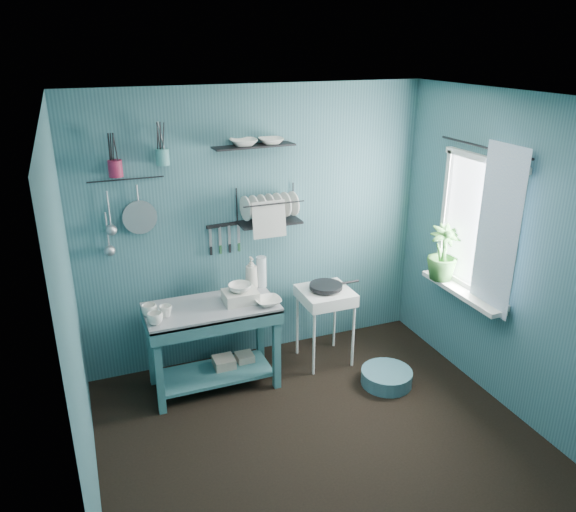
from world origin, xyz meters
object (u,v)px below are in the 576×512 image
object	(u,v)px
colander	(140,217)
floor_basin	(387,377)
utensil_cup_teal	(162,157)
mug_right	(149,310)
storage_tin_large	(224,369)
work_counter	(213,346)
frying_pan	(326,286)
mug_mid	(166,311)
hotplate_stand	(325,325)
utensil_cup_magenta	(115,169)
mug_left	(155,319)
potted_plant	(443,253)
soap_bottle	(251,273)
storage_tin_small	(245,364)
wash_tub	(240,296)
dish_rack	(270,206)
water_bottle	(261,272)

from	to	relation	value
colander	floor_basin	bearing A→B (deg)	-26.56
utensil_cup_teal	colander	world-z (taller)	utensil_cup_teal
mug_right	storage_tin_large	xyz separation A→B (m)	(0.60, 0.05, -0.71)
work_counter	mug_right	xyz separation A→B (m)	(-0.50, 0.00, 0.43)
mug_right	frying_pan	bearing A→B (deg)	1.38
mug_mid	floor_basin	size ratio (longest dim) A/B	0.22
hotplate_stand	utensil_cup_magenta	distance (m)	2.30
mug_mid	hotplate_stand	size ratio (longest dim) A/B	0.14
mug_left	frying_pan	bearing A→B (deg)	7.27
frying_pan	potted_plant	world-z (taller)	potted_plant
utensil_cup_teal	soap_bottle	bearing A→B (deg)	-14.70
potted_plant	hotplate_stand	bearing A→B (deg)	159.10
mug_right	frying_pan	distance (m)	1.57
mug_mid	utensil_cup_magenta	distance (m)	1.19
mug_mid	storage_tin_small	world-z (taller)	mug_mid
wash_tub	potted_plant	xyz separation A→B (m)	(1.78, -0.31, 0.25)
dish_rack	potted_plant	bearing A→B (deg)	-29.91
dish_rack	storage_tin_small	size ratio (longest dim) A/B	2.75
wash_tub	hotplate_stand	world-z (taller)	wash_tub
wash_tub	colander	bearing A→B (deg)	149.19
hotplate_stand	utensil_cup_teal	distance (m)	2.10
hotplate_stand	dish_rack	size ratio (longest dim) A/B	1.31
water_bottle	floor_basin	world-z (taller)	water_bottle
water_bottle	work_counter	bearing A→B (deg)	-157.07
soap_bottle	potted_plant	distance (m)	1.70
utensil_cup_magenta	utensil_cup_teal	world-z (taller)	utensil_cup_teal
mug_left	dish_rack	distance (m)	1.39
utensil_cup_magenta	storage_tin_large	world-z (taller)	utensil_cup_magenta
mug_left	storage_tin_large	bearing A→B (deg)	19.90
wash_tub	floor_basin	distance (m)	1.48
wash_tub	hotplate_stand	distance (m)	0.94
wash_tub	colander	xyz separation A→B (m)	(-0.71, 0.42, 0.65)
potted_plant	storage_tin_large	bearing A→B (deg)	168.88
mug_mid	mug_left	bearing A→B (deg)	-135.00
work_counter	utensil_cup_teal	size ratio (longest dim) A/B	8.39
mug_left	soap_bottle	bearing A→B (deg)	21.80
water_bottle	mug_left	bearing A→B (deg)	-159.19
dish_rack	utensil_cup_magenta	distance (m)	1.32
mug_left	utensil_cup_magenta	bearing A→B (deg)	103.81
hotplate_stand	storage_tin_small	distance (m)	0.81
work_counter	storage_tin_small	size ratio (longest dim) A/B	5.46
hotplate_stand	floor_basin	bearing A→B (deg)	-49.22
wash_tub	storage_tin_large	bearing A→B (deg)	154.98
utensil_cup_magenta	storage_tin_small	xyz separation A→B (m)	(0.91, -0.29, -1.80)
mug_right	colander	world-z (taller)	colander
potted_plant	floor_basin	world-z (taller)	potted_plant
work_counter	utensil_cup_magenta	bearing A→B (deg)	144.43
soap_bottle	colander	world-z (taller)	colander
mug_right	floor_basin	world-z (taller)	mug_right
wash_tub	mug_mid	bearing A→B (deg)	-176.37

